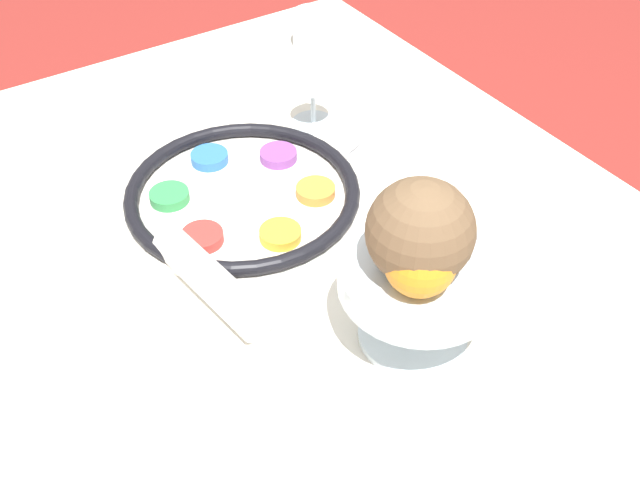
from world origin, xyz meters
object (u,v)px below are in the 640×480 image
(fruit_stand, at_px, (419,285))
(orange_fruit, at_px, (420,261))
(cup_near, at_px, (314,30))
(wine_glass, at_px, (313,70))
(seder_plate, at_px, (243,195))
(coconut, at_px, (419,232))
(napkin_roll, at_px, (211,281))

(fruit_stand, height_order, orange_fruit, orange_fruit)
(orange_fruit, height_order, cup_near, orange_fruit)
(cup_near, bearing_deg, orange_fruit, -24.60)
(wine_glass, xyz_separation_m, orange_fruit, (0.45, -0.16, 0.05))
(seder_plate, bearing_deg, coconut, 6.15)
(coconut, xyz_separation_m, napkin_roll, (-0.19, -0.15, -0.14))
(fruit_stand, relative_size, napkin_roll, 0.89)
(seder_plate, relative_size, napkin_roll, 1.64)
(napkin_roll, bearing_deg, seder_plate, 138.62)
(seder_plate, xyz_separation_m, wine_glass, (-0.11, 0.19, 0.08))
(orange_fruit, distance_m, coconut, 0.03)
(fruit_stand, bearing_deg, cup_near, 156.35)
(coconut, bearing_deg, napkin_roll, -141.45)
(fruit_stand, relative_size, cup_near, 2.31)
(coconut, height_order, cup_near, coconut)
(seder_plate, bearing_deg, napkin_roll, -41.38)
(napkin_roll, distance_m, cup_near, 0.64)
(seder_plate, height_order, napkin_roll, napkin_roll)
(napkin_roll, xyz_separation_m, cup_near, (-0.46, 0.44, 0.01))
(napkin_roll, bearing_deg, coconut, 38.55)
(fruit_stand, bearing_deg, wine_glass, 161.67)
(seder_plate, xyz_separation_m, orange_fruit, (0.34, 0.02, 0.13))
(seder_plate, relative_size, cup_near, 4.25)
(seder_plate, height_order, orange_fruit, orange_fruit)
(seder_plate, distance_m, orange_fruit, 0.36)
(wine_glass, distance_m, napkin_roll, 0.40)
(wine_glass, xyz_separation_m, fruit_stand, (0.43, -0.14, -0.01))
(seder_plate, bearing_deg, wine_glass, 121.10)
(fruit_stand, height_order, cup_near, fruit_stand)
(napkin_roll, height_order, cup_near, cup_near)
(wine_glass, relative_size, cup_near, 1.81)
(wine_glass, height_order, napkin_roll, wine_glass)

